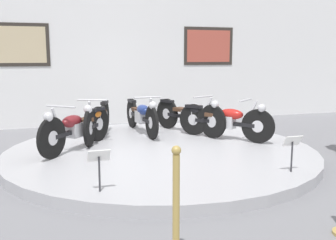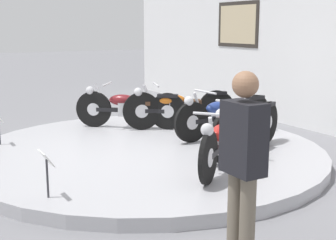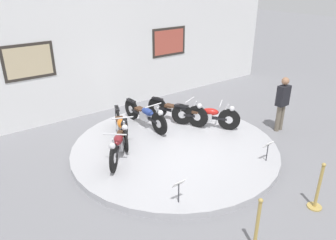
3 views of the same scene
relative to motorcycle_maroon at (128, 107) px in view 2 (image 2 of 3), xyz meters
The scene contains 10 objects.
ground_plane 1.55m from the motorcycle_maroon, 14.11° to the right, with size 60.00×60.00×0.00m, color slate.
display_platform 1.52m from the motorcycle_maroon, 14.11° to the right, with size 5.27×5.27×0.16m, color #ADADB2.
back_wall 3.81m from the motorcycle_maroon, 67.03° to the left, with size 14.00×0.22×3.61m.
motorcycle_maroon is the anchor object (origin of this frame).
motorcycle_orange 0.88m from the motorcycle_maroon, 58.26° to the left, with size 0.77×1.91×0.81m.
motorcycle_blue 1.75m from the motorcycle_maroon, 36.65° to the left, with size 0.54×1.99×0.80m.
motorcycle_black 2.46m from the motorcycle_maroon, 17.66° to the left, with size 0.83×1.87×0.80m.
motorcycle_red 2.80m from the motorcycle_maroon, ahead, with size 1.28×1.58×0.79m.
info_placard_front_centre 3.51m from the motorcycle_maroon, 39.31° to the right, with size 0.26×0.11×0.51m.
visitor_standing 4.77m from the motorcycle_maroon, 14.03° to the right, with size 0.36×0.22×1.61m.
Camera 2 is at (6.04, -3.13, 1.95)m, focal length 50.00 mm.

